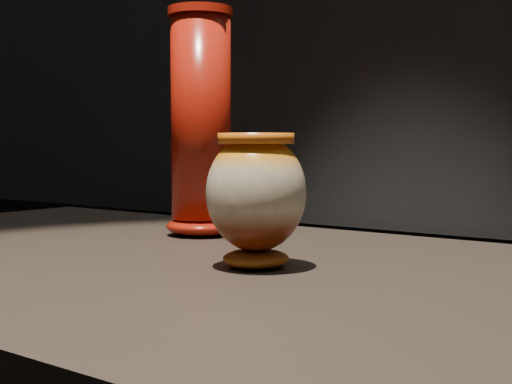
# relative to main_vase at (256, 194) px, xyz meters

# --- Properties ---
(main_vase) EXTENTS (0.16, 0.16, 0.17)m
(main_vase) POSITION_rel_main_vase_xyz_m (0.00, 0.00, 0.00)
(main_vase) COLOR #621D08
(main_vase) RESTS_ON display_plinth
(tall_vase) EXTENTS (0.14, 0.14, 0.38)m
(tall_vase) POSITION_rel_main_vase_xyz_m (-0.26, 0.19, 0.09)
(tall_vase) COLOR red
(tall_vase) RESTS_ON display_plinth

